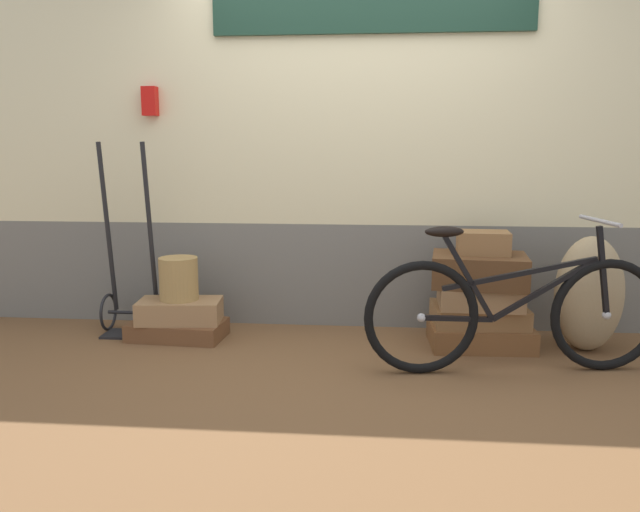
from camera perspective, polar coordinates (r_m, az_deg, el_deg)
name	(u,v)px	position (r m, az deg, el deg)	size (l,w,h in m)	color
ground	(349,365)	(3.91, 2.66, -9.83)	(8.81, 5.20, 0.06)	brown
station_building	(358,146)	(4.53, 3.45, 9.96)	(6.81, 0.74, 2.58)	slate
suitcase_0	(178,330)	(4.42, -12.79, -6.54)	(0.63, 0.35, 0.12)	brown
suitcase_1	(180,311)	(4.37, -12.59, -4.88)	(0.55, 0.30, 0.15)	#9E754C
suitcase_2	(480,335)	(4.28, 14.31, -6.94)	(0.65, 0.45, 0.15)	brown
suitcase_3	(479,315)	(4.24, 14.21, -5.18)	(0.59, 0.40, 0.13)	olive
suitcase_4	(480,296)	(4.18, 14.28, -3.56)	(0.52, 0.38, 0.14)	#9E754C
suitcase_5	(479,270)	(4.15, 14.23, -1.25)	(0.59, 0.43, 0.20)	brown
suitcase_6	(483,243)	(4.16, 14.57, 1.18)	(0.33, 0.24, 0.15)	olive
wicker_basket	(179,279)	(4.34, -12.70, -2.01)	(0.26, 0.26, 0.29)	#A8844C
luggage_trolley	(131,286)	(4.59, -16.80, -2.65)	(0.38, 0.35, 1.32)	black
burlap_sack	(589,294)	(4.34, 23.21, -3.17)	(0.42, 0.36, 0.74)	tan
bicycle	(514,312)	(3.77, 17.17, -4.91)	(1.73, 0.46, 0.89)	black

